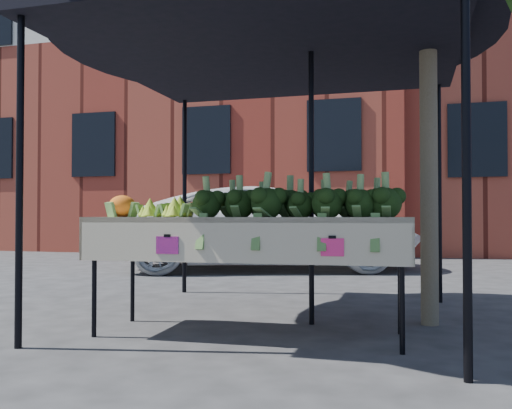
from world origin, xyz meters
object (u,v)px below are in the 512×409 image
canopy (273,163)px  street_tree (428,74)px  table (249,276)px  vehicle (269,122)px

canopy → street_tree: 1.51m
table → canopy: canopy is taller
canopy → table: bearing=-93.2°
table → street_tree: bearing=31.0°
canopy → vehicle: vehicle is taller
table → vehicle: 5.79m
table → canopy: 1.12m
vehicle → canopy: bearing=176.2°
canopy → street_tree: street_tree is taller
table → street_tree: street_tree is taller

